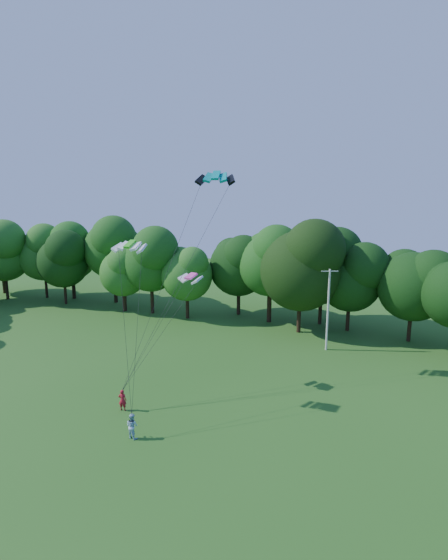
% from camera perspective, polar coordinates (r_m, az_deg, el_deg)
% --- Properties ---
extents(utility_pole, '(1.54, 0.75, 8.27)m').
position_cam_1_polar(utility_pole, '(44.49, 13.43, -3.71)').
color(utility_pole, silver).
rests_on(utility_pole, ground).
extents(kite_flyer_left, '(0.67, 0.53, 1.61)m').
position_cam_1_polar(kite_flyer_left, '(33.80, -13.12, -15.02)').
color(kite_flyer_left, '#B41725').
rests_on(kite_flyer_left, ground).
extents(kite_flyer_right, '(0.93, 0.79, 1.69)m').
position_cam_1_polar(kite_flyer_right, '(30.38, -11.91, -18.13)').
color(kite_flyer_right, '#A5C9E6').
rests_on(kite_flyer_right, ground).
extents(kite_teal, '(3.31, 1.99, 0.82)m').
position_cam_1_polar(kite_teal, '(37.10, -1.06, 13.51)').
color(kite_teal, '#04928E').
rests_on(kite_teal, ground).
extents(kite_green, '(2.43, 1.15, 0.53)m').
position_cam_1_polar(kite_green, '(31.69, -12.20, 4.61)').
color(kite_green, '#36CD1E').
rests_on(kite_green, ground).
extents(kite_pink, '(2.18, 1.46, 0.44)m').
position_cam_1_polar(kite_pink, '(34.84, -4.35, 0.51)').
color(kite_pink, '#FB45AE').
rests_on(kite_pink, ground).
extents(tree_back_west, '(8.05, 8.05, 11.71)m').
position_cam_1_polar(tree_back_west, '(67.27, -19.36, 3.78)').
color(tree_back_west, black).
rests_on(tree_back_west, ground).
extents(tree_back_center, '(9.81, 9.81, 14.27)m').
position_cam_1_polar(tree_back_center, '(48.49, 10.05, 3.33)').
color(tree_back_center, '#332014').
rests_on(tree_back_center, ground).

